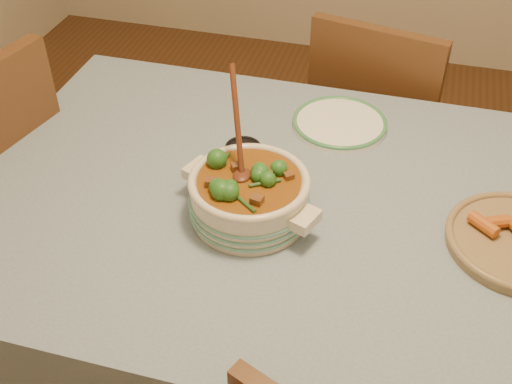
% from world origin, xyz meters
% --- Properties ---
extents(dining_table, '(1.68, 1.08, 0.76)m').
position_xyz_m(dining_table, '(0.00, 0.00, 0.66)').
color(dining_table, brown).
rests_on(dining_table, floor).
extents(stew_casserole, '(0.34, 0.34, 0.32)m').
position_xyz_m(stew_casserole, '(-0.14, -0.08, 0.82)').
color(stew_casserole, beige).
rests_on(stew_casserole, dining_table).
extents(white_plate, '(0.31, 0.31, 0.02)m').
position_xyz_m(white_plate, '(-0.00, 0.34, 0.77)').
color(white_plate, white).
rests_on(white_plate, dining_table).
extents(condiment_bowl, '(0.11, 0.11, 0.05)m').
position_xyz_m(condiment_bowl, '(-0.21, 0.12, 0.78)').
color(condiment_bowl, black).
rests_on(condiment_bowl, dining_table).
extents(chair_far, '(0.50, 0.50, 0.91)m').
position_xyz_m(chair_far, '(0.07, 0.76, 0.51)').
color(chair_far, '#533419').
rests_on(chair_far, floor).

